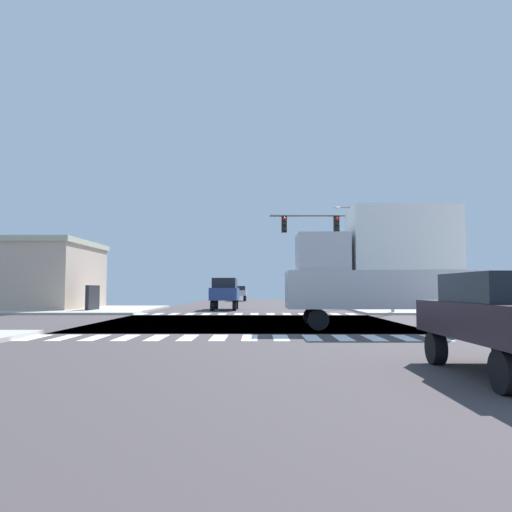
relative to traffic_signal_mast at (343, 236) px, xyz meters
The scene contains 12 objects.
ground 10.23m from the traffic_signal_mast, 129.88° to the right, with size 90.00×90.00×0.05m.
sidewalk_corner_ne 10.06m from the traffic_signal_mast, 35.17° to the left, with size 12.00×12.00×0.14m.
sidewalk_corner_nw 20.03m from the traffic_signal_mast, 164.81° to the left, with size 12.00×12.00×0.14m.
crosswalk_near 16.17m from the traffic_signal_mast, 112.96° to the right, with size 13.50×2.00×0.01m.
crosswalk_far 7.73m from the traffic_signal_mast, behind, with size 13.50×2.00×0.01m.
traffic_signal_mast is the anchor object (origin of this frame).
street_lamp 9.51m from the traffic_signal_mast, 76.37° to the left, with size 1.78×0.32×8.27m.
bank_building 24.29m from the traffic_signal_mast, 164.36° to the left, with size 12.22×9.04×5.13m.
sedan_nearside_1 32.51m from the traffic_signal_mast, 103.92° to the left, with size 1.80×4.30×1.88m.
suv_farside_1 10.51m from the traffic_signal_mast, 141.45° to the left, with size 1.96×4.60×2.34m.
sedan_crossing_2 21.46m from the traffic_signal_mast, 92.08° to the right, with size 1.80×4.30×1.88m.
box_truck_queued_1 10.65m from the traffic_signal_mast, 91.59° to the right, with size 7.20×2.40×4.85m.
Camera 1 is at (0.56, -23.13, 1.60)m, focal length 34.21 mm.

